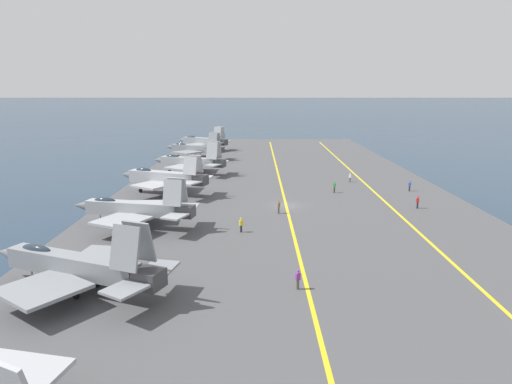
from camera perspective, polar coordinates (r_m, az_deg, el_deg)
name	(u,v)px	position (r m, az deg, el deg)	size (l,w,h in m)	color
ground_plane	(286,208)	(65.71, 3.78, -2.01)	(2000.00, 2000.00, 0.00)	#23384C
carrier_deck	(286,207)	(65.66, 3.78, -1.84)	(180.96, 53.82, 0.40)	#4C4C4F
deck_stripe_foul_line	(389,205)	(68.19, 16.30, -1.61)	(162.86, 0.36, 0.01)	yellow
deck_stripe_centerline	(286,205)	(65.61, 3.78, -1.67)	(162.86, 0.36, 0.01)	yellow
parked_jet_second	(77,265)	(40.19, -21.50, -8.53)	(13.18, 16.90, 6.47)	gray
parked_jet_third	(135,209)	(56.22, -14.85, -2.02)	(12.79, 15.50, 6.24)	#9EA3A8
parked_jet_fourth	(164,177)	(73.09, -11.42, 1.79)	(12.15, 15.39, 6.45)	#A8AAAF
parked_jet_fifth	(190,162)	(90.47, -8.24, 3.77)	(12.47, 15.45, 6.64)	#9EA3A8
parked_jet_sixth	(195,148)	(110.59, -7.59, 5.42)	(12.41, 15.97, 6.54)	gray
parked_jet_seventh	(203,141)	(127.74, -6.66, 6.33)	(13.87, 15.48, 6.52)	#93999E
crew_white_vest	(350,177)	(83.58, 11.68, 1.84)	(0.43, 0.46, 1.65)	#4C473D
crew_blue_vest	(410,185)	(78.58, 18.66, 0.78)	(0.42, 0.46, 1.71)	#232328
crew_yellow_vest	(241,224)	(53.07, -1.88, -4.05)	(0.43, 0.46, 1.75)	#232328
crew_brown_vest	(279,206)	(61.05, 2.85, -1.82)	(0.46, 0.40, 1.75)	#4C473D
crew_purple_vest	(298,279)	(38.55, 5.25, -10.72)	(0.39, 0.45, 1.71)	#4C473D
crew_green_vest	(334,187)	(74.30, 9.77, 0.66)	(0.42, 0.46, 1.82)	#383328
crew_red_vest	(418,201)	(67.53, 19.56, -1.13)	(0.37, 0.45, 1.77)	#232328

